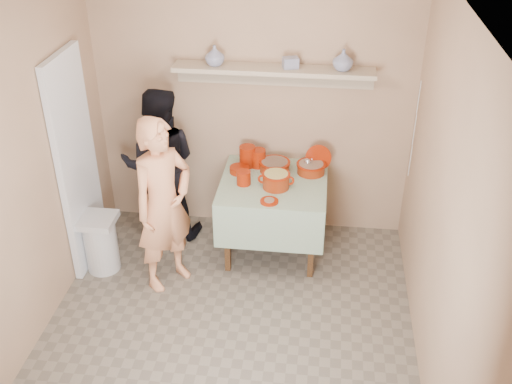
# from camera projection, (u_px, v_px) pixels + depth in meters

# --- Properties ---
(ground) EXTENTS (3.50, 3.50, 0.00)m
(ground) POSITION_uv_depth(u_px,v_px,m) (226.00, 340.00, 4.81)
(ground) COLOR #6C6255
(ground) RESTS_ON ground
(tile_panel) EXTENTS (0.06, 0.70, 2.00)m
(tile_panel) POSITION_uv_depth(u_px,v_px,m) (77.00, 164.00, 5.25)
(tile_panel) COLOR silver
(tile_panel) RESTS_ON ground
(plate_stack_a) EXTENTS (0.15, 0.15, 0.20)m
(plate_stack_a) POSITION_uv_depth(u_px,v_px,m) (247.00, 156.00, 5.68)
(plate_stack_a) COLOR #7D1502
(plate_stack_a) RESTS_ON serving_table
(plate_stack_b) EXTENTS (0.14, 0.14, 0.17)m
(plate_stack_b) POSITION_uv_depth(u_px,v_px,m) (258.00, 158.00, 5.68)
(plate_stack_b) COLOR #7D1502
(plate_stack_b) RESTS_ON serving_table
(bowl_stack) EXTENTS (0.13, 0.13, 0.13)m
(bowl_stack) POSITION_uv_depth(u_px,v_px,m) (244.00, 178.00, 5.40)
(bowl_stack) COLOR #7D1502
(bowl_stack) RESTS_ON serving_table
(empty_bowl) EXTENTS (0.19, 0.19, 0.05)m
(empty_bowl) POSITION_uv_depth(u_px,v_px,m) (240.00, 170.00, 5.61)
(empty_bowl) COLOR #7D1502
(empty_bowl) RESTS_ON serving_table
(propped_lid) EXTENTS (0.25, 0.10, 0.24)m
(propped_lid) POSITION_uv_depth(u_px,v_px,m) (318.00, 158.00, 5.62)
(propped_lid) COLOR #7D1502
(propped_lid) RESTS_ON serving_table
(vase_right) EXTENTS (0.22, 0.22, 0.19)m
(vase_right) POSITION_uv_depth(u_px,v_px,m) (343.00, 60.00, 5.18)
(vase_right) COLOR navy
(vase_right) RESTS_ON wall_shelf
(vase_left) EXTENTS (0.24, 0.24, 0.18)m
(vase_left) POSITION_uv_depth(u_px,v_px,m) (215.00, 55.00, 5.29)
(vase_left) COLOR navy
(vase_left) RESTS_ON wall_shelf
(ceramic_box) EXTENTS (0.16, 0.13, 0.10)m
(ceramic_box) POSITION_uv_depth(u_px,v_px,m) (291.00, 63.00, 5.25)
(ceramic_box) COLOR navy
(ceramic_box) RESTS_ON wall_shelf
(person_cook) EXTENTS (0.66, 0.69, 1.59)m
(person_cook) POSITION_uv_depth(u_px,v_px,m) (164.00, 205.00, 5.05)
(person_cook) COLOR #E89464
(person_cook) RESTS_ON ground
(person_helper) EXTENTS (0.82, 0.68, 1.54)m
(person_helper) POSITION_uv_depth(u_px,v_px,m) (160.00, 165.00, 5.72)
(person_helper) COLOR black
(person_helper) RESTS_ON ground
(room_shell) EXTENTS (3.04, 3.54, 2.62)m
(room_shell) POSITION_uv_depth(u_px,v_px,m) (220.00, 163.00, 3.98)
(room_shell) COLOR tan
(room_shell) RESTS_ON ground
(serving_table) EXTENTS (0.97, 0.97, 0.76)m
(serving_table) POSITION_uv_depth(u_px,v_px,m) (274.00, 192.00, 5.54)
(serving_table) COLOR #4C2D16
(serving_table) RESTS_ON ground
(cazuela_meat_a) EXTENTS (0.30, 0.30, 0.10)m
(cazuela_meat_a) POSITION_uv_depth(u_px,v_px,m) (275.00, 165.00, 5.62)
(cazuela_meat_a) COLOR maroon
(cazuela_meat_a) RESTS_ON serving_table
(cazuela_meat_b) EXTENTS (0.28, 0.28, 0.10)m
(cazuela_meat_b) POSITION_uv_depth(u_px,v_px,m) (311.00, 167.00, 5.58)
(cazuela_meat_b) COLOR maroon
(cazuela_meat_b) RESTS_ON serving_table
(ladle) EXTENTS (0.08, 0.26, 0.19)m
(ladle) POSITION_uv_depth(u_px,v_px,m) (308.00, 162.00, 5.57)
(ladle) COLOR silver
(ladle) RESTS_ON cazuela_meat_b
(cazuela_rice) EXTENTS (0.33, 0.25, 0.14)m
(cazuela_rice) POSITION_uv_depth(u_px,v_px,m) (276.00, 179.00, 5.34)
(cazuela_rice) COLOR maroon
(cazuela_rice) RESTS_ON serving_table
(front_plate) EXTENTS (0.16, 0.16, 0.03)m
(front_plate) POSITION_uv_depth(u_px,v_px,m) (269.00, 201.00, 5.16)
(front_plate) COLOR #7D1502
(front_plate) RESTS_ON serving_table
(wall_shelf) EXTENTS (1.80, 0.25, 0.21)m
(wall_shelf) POSITION_uv_depth(u_px,v_px,m) (274.00, 71.00, 5.33)
(wall_shelf) COLOR tan
(wall_shelf) RESTS_ON room_shell
(trash_bin) EXTENTS (0.32, 0.32, 0.56)m
(trash_bin) POSITION_uv_depth(u_px,v_px,m) (101.00, 243.00, 5.46)
(trash_bin) COLOR silver
(trash_bin) RESTS_ON ground
(electrical_cord) EXTENTS (0.01, 0.05, 0.90)m
(electrical_cord) POSITION_uv_depth(u_px,v_px,m) (414.00, 130.00, 5.27)
(electrical_cord) COLOR silver
(electrical_cord) RESTS_ON wall_shelf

